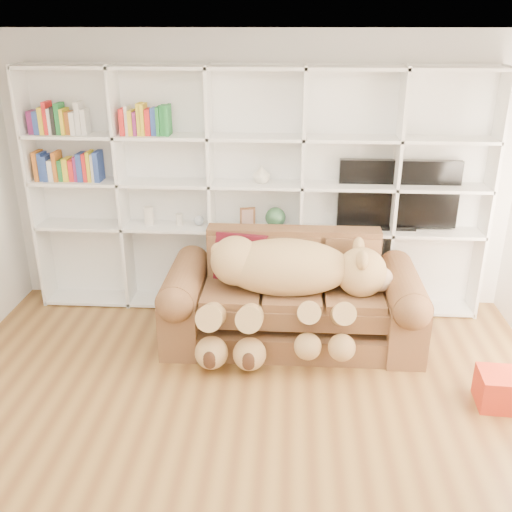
# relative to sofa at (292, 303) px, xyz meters

# --- Properties ---
(floor) EXTENTS (5.00, 5.00, 0.00)m
(floor) POSITION_rel_sofa_xyz_m (-0.37, -1.66, -0.36)
(floor) COLOR brown
(floor) RESTS_ON ground
(ceiling) EXTENTS (5.00, 5.00, 0.00)m
(ceiling) POSITION_rel_sofa_xyz_m (-0.37, -1.66, 2.34)
(ceiling) COLOR white
(ceiling) RESTS_ON wall_back
(wall_back) EXTENTS (5.00, 0.02, 2.70)m
(wall_back) POSITION_rel_sofa_xyz_m (-0.37, 0.84, 0.99)
(wall_back) COLOR white
(wall_back) RESTS_ON floor
(bookshelf) EXTENTS (4.43, 0.35, 2.40)m
(bookshelf) POSITION_rel_sofa_xyz_m (-0.61, 0.70, 0.94)
(bookshelf) COLOR white
(bookshelf) RESTS_ON floor
(sofa) EXTENTS (2.29, 0.99, 0.96)m
(sofa) POSITION_rel_sofa_xyz_m (0.00, 0.00, 0.00)
(sofa) COLOR brown
(sofa) RESTS_ON floor
(teddy_bear) EXTENTS (1.69, 0.93, 0.98)m
(teddy_bear) POSITION_rel_sofa_xyz_m (-0.06, -0.19, 0.30)
(teddy_bear) COLOR tan
(teddy_bear) RESTS_ON sofa
(throw_pillow) EXTENTS (0.51, 0.36, 0.48)m
(throw_pillow) POSITION_rel_sofa_xyz_m (-0.49, 0.16, 0.36)
(throw_pillow) COLOR maroon
(throw_pillow) RESTS_ON sofa
(gift_box) EXTENTS (0.36, 0.34, 0.27)m
(gift_box) POSITION_rel_sofa_xyz_m (1.61, -0.91, -0.23)
(gift_box) COLOR red
(gift_box) RESTS_ON floor
(tv) EXTENTS (1.15, 0.18, 0.68)m
(tv) POSITION_rel_sofa_xyz_m (1.00, 0.70, 0.84)
(tv) COLOR black
(tv) RESTS_ON bookshelf
(picture_frame) EXTENTS (0.15, 0.06, 0.19)m
(picture_frame) POSITION_rel_sofa_xyz_m (-0.46, 0.65, 0.61)
(picture_frame) COLOR brown
(picture_frame) RESTS_ON bookshelf
(green_vase) EXTENTS (0.20, 0.20, 0.20)m
(green_vase) POSITION_rel_sofa_xyz_m (-0.18, 0.65, 0.60)
(green_vase) COLOR #32613E
(green_vase) RESTS_ON bookshelf
(figurine_tall) EXTENTS (0.11, 0.11, 0.18)m
(figurine_tall) POSITION_rel_sofa_xyz_m (-1.45, 0.65, 0.59)
(figurine_tall) COLOR silver
(figurine_tall) RESTS_ON bookshelf
(figurine_short) EXTENTS (0.09, 0.09, 0.12)m
(figurine_short) POSITION_rel_sofa_xyz_m (-1.14, 0.65, 0.56)
(figurine_short) COLOR silver
(figurine_short) RESTS_ON bookshelf
(snow_globe) EXTENTS (0.10, 0.10, 0.10)m
(snow_globe) POSITION_rel_sofa_xyz_m (-0.94, 0.65, 0.56)
(snow_globe) COLOR silver
(snow_globe) RESTS_ON bookshelf
(shelf_vase) EXTENTS (0.22, 0.22, 0.17)m
(shelf_vase) POSITION_rel_sofa_xyz_m (-0.32, 0.65, 1.04)
(shelf_vase) COLOR silver
(shelf_vase) RESTS_ON bookshelf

